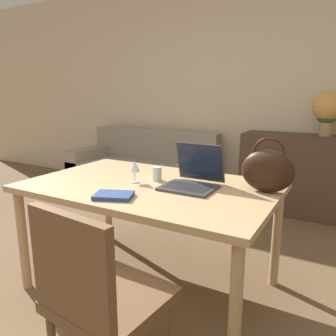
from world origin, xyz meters
name	(u,v)px	position (x,y,z in m)	size (l,w,h in m)	color
wall_back	(246,88)	(0.00, 2.96, 1.35)	(10.00, 0.06, 2.70)	beige
dining_table	(150,194)	(0.07, 0.75, 0.66)	(1.58, 0.99, 0.73)	tan
chair	(99,294)	(0.34, -0.07, 0.50)	(0.48, 0.48, 0.89)	brown
couch	(143,173)	(-1.14, 2.46, 0.28)	(1.84, 0.84, 0.82)	gray
sideboard	(301,175)	(0.73, 2.71, 0.43)	(1.26, 0.40, 0.87)	#4C3828
laptop	(194,175)	(0.33, 0.84, 0.80)	(0.32, 0.33, 0.26)	#38383D
drinking_glass	(157,174)	(0.06, 0.84, 0.77)	(0.07, 0.07, 0.09)	silver
wine_glass	(134,167)	(-0.04, 0.73, 0.83)	(0.07, 0.07, 0.14)	silver
handbag	(268,170)	(0.76, 0.94, 0.86)	(0.31, 0.13, 0.32)	black
flower_vase	(328,109)	(0.92, 2.72, 1.14)	(0.31, 0.31, 0.45)	tan
book	(114,196)	(0.04, 0.41, 0.74)	(0.25, 0.22, 0.02)	navy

